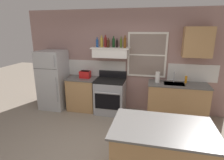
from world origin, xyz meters
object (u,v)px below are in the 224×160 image
toaster (85,74)px  bottle_balsamic_dark (117,44)px  bottle_red_label_wine (105,42)px  paper_towel_roll (158,77)px  bottle_blue_liqueur (97,43)px  refrigerator (53,80)px  bottle_dark_green_wine (114,43)px  bottle_amber_wine (125,43)px  stove_range (110,96)px  dish_soap_bottle (186,79)px  bottle_brown_stout (108,44)px  bottle_champagne_gold_foil (102,42)px  bottle_olive_oil_square (121,43)px  kitchen_island (161,155)px

toaster → bottle_balsamic_dark: size_ratio=1.32×
bottle_red_label_wine → paper_towel_roll: bearing=-3.5°
bottle_blue_liqueur → paper_towel_roll: bottle_blue_liqueur is taller
refrigerator → bottle_dark_green_wine: bearing=5.5°
toaster → bottle_amber_wine: bearing=-0.6°
bottle_dark_green_wine → paper_towel_roll: bottle_dark_green_wine is taller
stove_range → bottle_amber_wine: bottle_amber_wine is taller
toaster → dish_soap_bottle: 2.60m
bottle_blue_liqueur → bottle_brown_stout: bearing=-3.4°
bottle_red_label_wine → bottle_champagne_gold_foil: bearing=-176.8°
bottle_champagne_gold_foil → bottle_olive_oil_square: 0.50m
bottle_red_label_wine → bottle_dark_green_wine: bearing=5.1°
refrigerator → bottle_amber_wine: bearing=1.8°
toaster → bottle_champagne_gold_foil: 0.98m
bottle_red_label_wine → bottle_dark_green_wine: (0.21, 0.02, -0.01)m
bottle_blue_liqueur → bottle_red_label_wine: (0.21, 0.05, 0.02)m
refrigerator → bottle_balsamic_dark: (1.80, 0.15, 1.02)m
dish_soap_bottle → bottle_blue_liqueur: bearing=-178.2°
bottle_red_label_wine → bottle_amber_wine: size_ratio=1.01×
refrigerator → dish_soap_bottle: refrigerator is taller
bottle_red_label_wine → bottle_balsamic_dark: (0.30, 0.01, -0.03)m
bottle_red_label_wine → bottle_dark_green_wine: 0.21m
stove_range → paper_towel_roll: bearing=1.8°
bottle_blue_liqueur → kitchen_island: size_ratio=0.18×
stove_range → bottle_red_label_wine: bottle_red_label_wine is taller
refrigerator → bottle_blue_liqueur: 1.66m
toaster → bottle_red_label_wine: bearing=7.1°
toaster → bottle_brown_stout: bottle_brown_stout is taller
dish_soap_bottle → toaster: bearing=-178.1°
bottle_balsamic_dark → dish_soap_bottle: (1.73, 0.01, -0.84)m
bottle_blue_liqueur → bottle_dark_green_wine: size_ratio=0.91×
bottle_balsamic_dark → kitchen_island: bearing=-63.9°
bottle_brown_stout → paper_towel_roll: bearing=-0.6°
refrigerator → stove_range: size_ratio=1.50×
bottle_blue_liqueur → bottle_balsamic_dark: (0.50, 0.06, -0.01)m
toaster → dish_soap_bottle: (2.60, 0.09, -0.01)m
refrigerator → dish_soap_bottle: size_ratio=9.08×
stove_range → bottle_brown_stout: size_ratio=4.65×
toaster → bottle_red_label_wine: size_ratio=0.97×
bottle_dark_green_wine → bottle_amber_wine: (0.31, -0.10, 0.01)m
bottle_red_label_wine → bottle_brown_stout: bearing=-37.5°
refrigerator → kitchen_island: 3.61m
bottle_blue_liqueur → bottle_balsamic_dark: size_ratio=1.12×
refrigerator → paper_towel_roll: size_ratio=6.05×
toaster → stove_range: toaster is taller
stove_range → bottle_balsamic_dark: size_ratio=4.83×
bottle_red_label_wine → bottle_brown_stout: (0.09, -0.07, -0.03)m
kitchen_island → dish_soap_bottle: bearing=74.6°
bottle_blue_liqueur → bottle_amber_wine: 0.72m
bottle_brown_stout → bottle_amber_wine: (0.42, -0.01, 0.03)m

